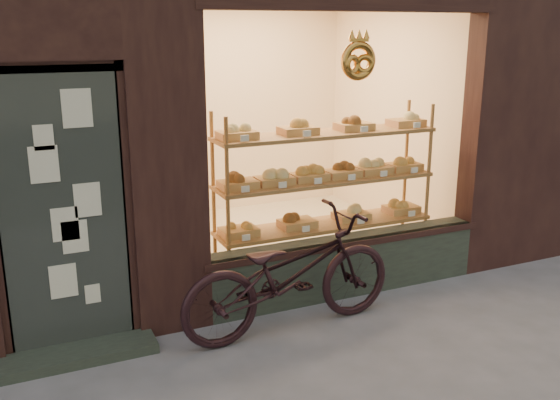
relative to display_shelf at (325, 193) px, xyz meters
name	(u,v)px	position (x,y,z in m)	size (l,w,h in m)	color
display_shelf	(325,193)	(0.00, 0.00, 0.00)	(2.20, 0.45, 1.70)	brown
bicycle	(290,274)	(-0.79, -0.88, -0.38)	(0.66, 1.89, 0.99)	black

